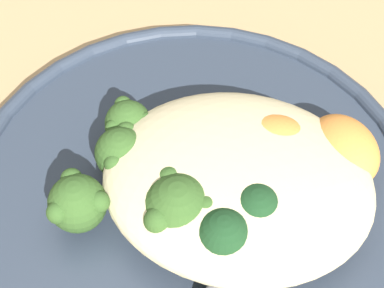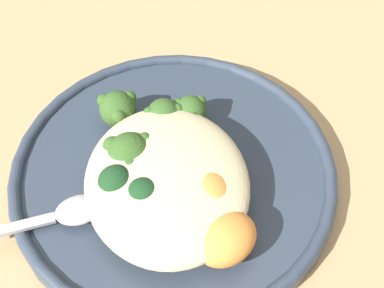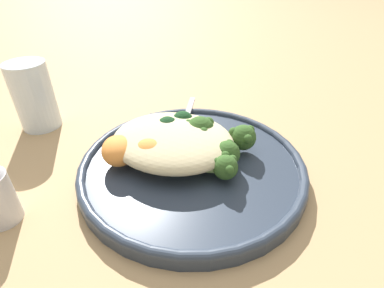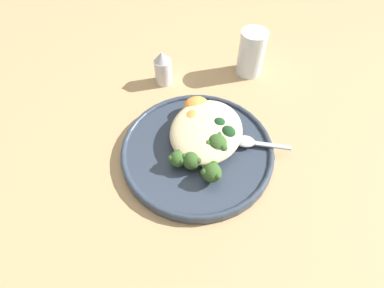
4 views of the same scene
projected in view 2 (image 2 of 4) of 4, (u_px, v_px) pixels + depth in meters
The scene contains 13 objects.
ground_plane at pixel (166, 188), 0.49m from camera, with size 4.00×4.00×0.00m, color tan.
plate at pixel (174, 171), 0.49m from camera, with size 0.30×0.30×0.02m.
quinoa_mound at pixel (170, 181), 0.45m from camera, with size 0.16×0.14×0.04m, color beige.
broccoli_stalk_0 at pixel (191, 136), 0.48m from camera, with size 0.12×0.04×0.03m.
broccoli_stalk_1 at pixel (171, 131), 0.49m from camera, with size 0.10×0.05×0.03m.
broccoli_stalk_2 at pixel (136, 125), 0.49m from camera, with size 0.11×0.09×0.03m.
broccoli_stalk_3 at pixel (138, 158), 0.46m from camera, with size 0.05×0.09×0.04m.
broccoli_stalk_4 at pixel (150, 185), 0.45m from camera, with size 0.05×0.12×0.03m.
sweet_potato_chunk_0 at pixel (196, 221), 0.43m from camera, with size 0.05×0.04×0.03m, color orange.
sweet_potato_chunk_1 at pixel (226, 239), 0.42m from camera, with size 0.05×0.04×0.03m, color orange.
sweet_potato_chunk_2 at pixel (208, 194), 0.44m from camera, with size 0.05×0.04×0.04m, color orange.
kale_tuft at pixel (133, 189), 0.44m from camera, with size 0.06×0.06×0.04m.
spoon at pixel (67, 213), 0.44m from camera, with size 0.03×0.11×0.01m.
Camera 2 is at (-0.27, 0.02, 0.41)m, focal length 50.00 mm.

